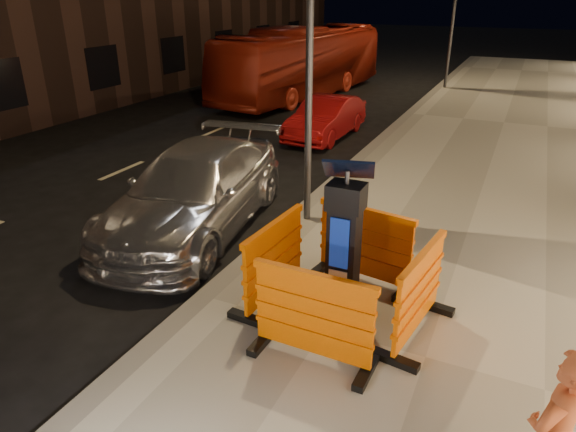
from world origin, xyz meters
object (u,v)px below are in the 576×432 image
at_px(parking_kiosk, 344,245).
at_px(car_silver, 198,227).
at_px(barrier_kerbside, 274,261).
at_px(barrier_front, 313,317).
at_px(car_red, 325,138).
at_px(bus_doubledecker, 302,96).
at_px(barrier_back, 365,245).
at_px(barrier_bldgside, 419,295).

xyz_separation_m(parking_kiosk, car_silver, (-3.35, 1.70, -1.16)).
bearing_deg(barrier_kerbside, car_silver, 59.03).
bearing_deg(car_silver, barrier_front, -46.86).
height_order(barrier_front, car_red, barrier_front).
height_order(barrier_front, bus_doubledecker, bus_doubledecker).
bearing_deg(car_red, barrier_kerbside, -71.82).
bearing_deg(car_red, bus_doubledecker, 121.20).
bearing_deg(barrier_front, barrier_back, 91.33).
bearing_deg(car_red, car_silver, -87.41).
height_order(barrier_bldgside, bus_doubledecker, bus_doubledecker).
relative_size(barrier_front, car_red, 0.41).
xyz_separation_m(barrier_bldgside, car_red, (-4.43, 8.46, -0.71)).
bearing_deg(car_red, barrier_back, -63.61).
relative_size(barrier_front, barrier_back, 1.00).
distance_m(barrier_back, barrier_bldgside, 1.34).
bearing_deg(parking_kiosk, barrier_bldgside, 6.33).
xyz_separation_m(barrier_bldgside, bus_doubledecker, (-7.56, 13.97, -0.71)).
bearing_deg(bus_doubledecker, barrier_back, -55.74).
xyz_separation_m(barrier_back, car_red, (-3.48, 7.51, -0.71)).
bearing_deg(car_red, barrier_front, -68.17).
height_order(car_silver, car_red, car_silver).
bearing_deg(parking_kiosk, car_silver, 159.42).
relative_size(barrier_front, barrier_bldgside, 1.00).
relative_size(barrier_bldgside, car_red, 0.41).
relative_size(car_silver, car_red, 1.40).
relative_size(parking_kiosk, barrier_back, 1.40).
distance_m(barrier_kerbside, barrier_bldgside, 1.90).
distance_m(barrier_back, car_silver, 3.51).
distance_m(barrier_front, barrier_bldgside, 1.34).
height_order(barrier_kerbside, car_silver, barrier_kerbside).
relative_size(parking_kiosk, barrier_front, 1.40).
height_order(barrier_front, car_silver, barrier_front).
bearing_deg(barrier_front, car_red, 111.60).
height_order(parking_kiosk, car_silver, parking_kiosk).
xyz_separation_m(barrier_kerbside, car_silver, (-2.40, 1.70, -0.71)).
height_order(barrier_kerbside, bus_doubledecker, bus_doubledecker).
relative_size(barrier_kerbside, bus_doubledecker, 0.15).
distance_m(barrier_back, barrier_kerbside, 1.34).
bearing_deg(barrier_back, parking_kiosk, -80.67).
relative_size(barrier_back, bus_doubledecker, 0.15).
distance_m(barrier_kerbside, car_silver, 3.03).
xyz_separation_m(barrier_kerbside, bus_doubledecker, (-5.66, 13.97, -0.71)).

